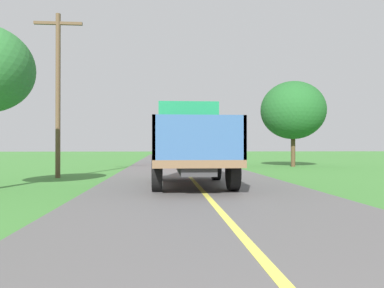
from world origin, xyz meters
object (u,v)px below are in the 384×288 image
(banana_truck_far, at_px, (181,144))
(utility_pole_roadside, at_px, (58,89))
(roadside_tree_mid_right, at_px, (293,110))
(banana_truck_near, at_px, (189,142))

(banana_truck_far, relative_size, utility_pole_roadside, 0.85)
(utility_pole_roadside, distance_m, roadside_tree_mid_right, 15.04)
(banana_truck_near, relative_size, roadside_tree_mid_right, 1.04)
(banana_truck_far, height_order, utility_pole_roadside, utility_pole_roadside)
(banana_truck_near, xyz_separation_m, roadside_tree_mid_right, (7.55, 11.08, 2.21))
(banana_truck_near, xyz_separation_m, banana_truck_far, (0.36, 14.08, 0.01))
(utility_pole_roadside, bearing_deg, roadside_tree_mid_right, 31.34)
(banana_truck_far, distance_m, roadside_tree_mid_right, 8.09)
(banana_truck_far, bearing_deg, roadside_tree_mid_right, -22.61)
(banana_truck_far, xyz_separation_m, utility_pole_roadside, (-5.65, -10.81, 2.25))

